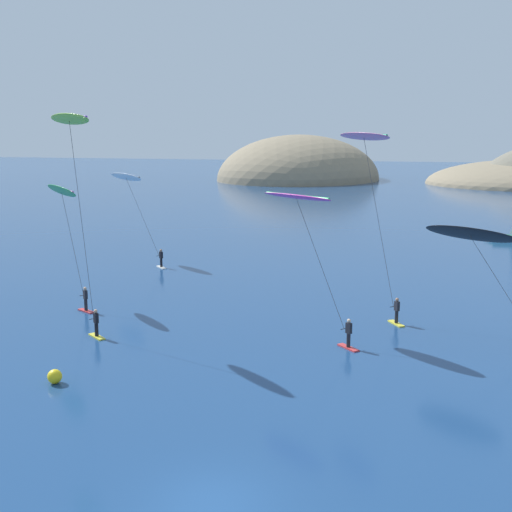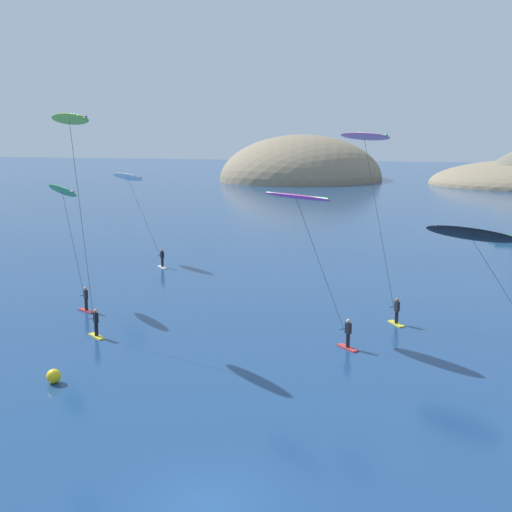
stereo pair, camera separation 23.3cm
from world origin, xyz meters
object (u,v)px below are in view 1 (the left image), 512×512
object	(u,v)px
kitesurfer_white	(129,183)
kitesurfer_lime	(72,138)
kitesurfer_green	(63,200)
kitesurfer_magenta	(300,207)
kitesurfer_black	(473,240)
kitesurfer_pink	(366,149)
marker_buoy	(55,377)

from	to	relation	value
kitesurfer_white	kitesurfer_lime	size ratio (longest dim) A/B	0.64
kitesurfer_green	kitesurfer_magenta	size ratio (longest dim) A/B	1.00
kitesurfer_black	kitesurfer_white	world-z (taller)	kitesurfer_white
kitesurfer_lime	kitesurfer_green	bearing A→B (deg)	129.75
kitesurfer_pink	kitesurfer_lime	bearing A→B (deg)	-148.84
kitesurfer_white	kitesurfer_magenta	xyz separation A→B (m)	(21.13, -17.81, 0.26)
kitesurfer_green	marker_buoy	size ratio (longest dim) A/B	12.09
kitesurfer_green	kitesurfer_white	size ratio (longest dim) A/B	1.01
kitesurfer_white	marker_buoy	xyz separation A→B (m)	(11.99, -29.58, -6.98)
kitesurfer_white	kitesurfer_pink	world-z (taller)	kitesurfer_pink
kitesurfer_lime	marker_buoy	size ratio (longest dim) A/B	18.72
kitesurfer_lime	kitesurfer_magenta	xyz separation A→B (m)	(13.01, 3.47, -3.99)
kitesurfer_pink	kitesurfer_white	bearing A→B (deg)	154.08
kitesurfer_green	kitesurfer_pink	size ratio (longest dim) A/B	0.70
kitesurfer_pink	kitesurfer_magenta	bearing A→B (deg)	-115.16
kitesurfer_black	marker_buoy	bearing A→B (deg)	-142.65
kitesurfer_black	kitesurfer_white	bearing A→B (deg)	153.98
kitesurfer_black	kitesurfer_pink	world-z (taller)	kitesurfer_pink
kitesurfer_pink	kitesurfer_lime	distance (m)	18.59
kitesurfer_magenta	kitesurfer_white	bearing A→B (deg)	139.87
kitesurfer_black	kitesurfer_pink	distance (m)	9.33
kitesurfer_white	kitesurfer_magenta	bearing A→B (deg)	-40.13
kitesurfer_lime	marker_buoy	world-z (taller)	kitesurfer_lime
kitesurfer_green	kitesurfer_lime	world-z (taller)	kitesurfer_lime
kitesurfer_lime	kitesurfer_magenta	distance (m)	14.04
kitesurfer_white	kitesurfer_green	bearing A→B (deg)	-77.31
marker_buoy	kitesurfer_lime	bearing A→B (deg)	115.02
kitesurfer_black	kitesurfer_lime	world-z (taller)	kitesurfer_lime
kitesurfer_pink	kitesurfer_green	bearing A→B (deg)	-168.60
kitesurfer_magenta	marker_buoy	bearing A→B (deg)	-127.83
kitesurfer_magenta	marker_buoy	size ratio (longest dim) A/B	12.08
kitesurfer_lime	kitesurfer_pink	bearing A→B (deg)	31.16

